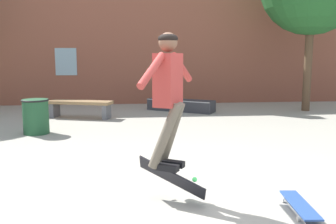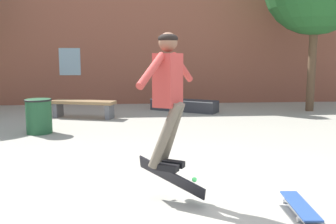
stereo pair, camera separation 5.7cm
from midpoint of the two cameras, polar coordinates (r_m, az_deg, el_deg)
name	(u,v)px [view 1 (the left image)]	position (r m, az deg, el deg)	size (l,w,h in m)	color
ground_plane	(184,206)	(4.27, 2.02, -14.14)	(40.00, 40.00, 0.00)	#B2AD9E
building_backdrop	(146,35)	(13.07, -3.47, 11.64)	(16.04, 0.52, 5.70)	#93513D
park_bench	(80,105)	(10.20, -13.41, 0.98)	(1.78, 0.95, 0.46)	#99754C
skate_ledge	(181,105)	(11.21, 1.82, 1.03)	(2.00, 1.55, 0.35)	#38383D
trash_bin	(36,116)	(8.42, -19.68, -0.51)	(0.57, 0.57, 0.74)	#235633
skater	(168,88)	(4.17, -0.38, 3.66)	(0.74, 1.16, 1.53)	#B23833
skateboard_flipping	(172,177)	(4.29, 0.19, -9.92)	(0.72, 0.57, 0.45)	black
skateboard_resting	(300,205)	(4.35, 19.07, -13.21)	(0.27, 0.81, 0.08)	#2D519E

